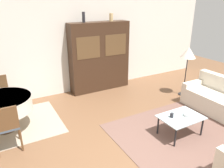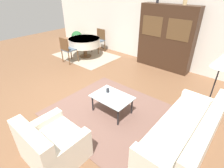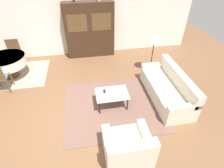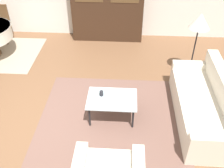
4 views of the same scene
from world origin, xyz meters
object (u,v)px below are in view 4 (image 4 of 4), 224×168
cup (101,93)px  couch (205,105)px  bowl (121,100)px  coffee_table (112,100)px  display_cabinet (107,1)px  dining_chair_far (0,20)px  floor_lamp (200,23)px

cup → couch: bearing=-0.2°
couch → bowl: 1.49m
coffee_table → display_cabinet: display_cabinet is taller
cup → bowl: size_ratio=0.46×
couch → display_cabinet: display_cabinet is taller
coffee_table → cup: (-0.19, 0.07, 0.09)m
display_cabinet → bowl: 3.23m
cup → bowl: cup is taller
display_cabinet → couch: bearing=-57.4°
dining_chair_far → coffee_table: bearing=137.9°
couch → bowl: bearing=95.0°
coffee_table → dining_chair_far: (-3.14, 2.84, 0.16)m
couch → floor_lamp: floor_lamp is taller
couch → cup: (-1.82, 0.01, 0.18)m
coffee_table → cup: cup is taller
bowl → dining_chair_far: bearing=138.7°
coffee_table → dining_chair_far: 4.23m
coffee_table → bowl: 0.18m
couch → dining_chair_far: dining_chair_far is taller
dining_chair_far → cup: bearing=136.9°
floor_lamp → cup: 2.40m
display_cabinet → dining_chair_far: 2.88m
dining_chair_far → floor_lamp: (4.77, -1.38, 0.67)m
dining_chair_far → couch: bearing=149.8°
couch → cup: size_ratio=22.19×
cup → bowl: bearing=-21.4°
cup → dining_chair_far: bearing=136.9°
dining_chair_far → cup: (2.95, -2.76, -0.07)m
couch → cup: couch is taller
couch → coffee_table: (-1.63, -0.07, 0.08)m
display_cabinet → floor_lamp: size_ratio=1.44×
coffee_table → display_cabinet: size_ratio=0.42×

